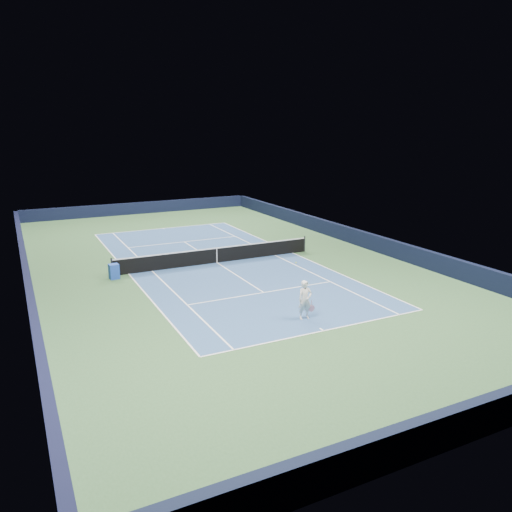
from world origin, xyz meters
name	(u,v)px	position (x,y,z in m)	size (l,w,h in m)	color
ground	(217,263)	(0.00, 0.00, 0.00)	(40.00, 40.00, 0.00)	#2F532D
wall_far	(140,208)	(0.00, 19.82, 0.55)	(22.00, 0.35, 1.10)	black
wall_near	(485,415)	(0.00, -19.82, 0.55)	(22.00, 0.35, 1.10)	black
wall_right	(357,237)	(10.82, 0.00, 0.55)	(0.35, 40.00, 1.10)	black
wall_left	(27,277)	(-10.82, 0.00, 0.55)	(0.35, 40.00, 1.10)	black
court_surface	(217,263)	(0.00, 0.00, 0.00)	(10.97, 23.77, 0.01)	navy
baseline_far	(163,228)	(0.00, 11.88, 0.01)	(10.97, 0.08, 0.00)	white
baseline_near	(324,331)	(0.00, -11.88, 0.01)	(10.97, 0.08, 0.00)	white
sideline_doubles_right	(293,253)	(5.49, 0.00, 0.01)	(0.08, 23.77, 0.00)	white
sideline_doubles_left	(129,274)	(-5.49, 0.00, 0.01)	(0.08, 23.77, 0.00)	white
sideline_singles_right	(275,255)	(4.12, 0.00, 0.01)	(0.08, 23.77, 0.00)	white
sideline_singles_left	(152,271)	(-4.12, 0.00, 0.01)	(0.08, 23.77, 0.00)	white
service_line_far	(184,242)	(0.00, 6.40, 0.01)	(8.23, 0.08, 0.00)	white
service_line_near	(264,292)	(0.00, -6.40, 0.01)	(8.23, 0.08, 0.00)	white
center_service_line	(217,263)	(0.00, 0.00, 0.01)	(0.08, 12.80, 0.00)	white
center_mark_far	(164,229)	(0.00, 11.73, 0.01)	(0.08, 0.30, 0.00)	white
center_mark_near	(322,329)	(0.00, -11.73, 0.01)	(0.08, 0.30, 0.00)	white
tennis_net	(217,255)	(0.00, 0.00, 0.50)	(12.90, 0.10, 1.07)	black
sponsor_cube	(114,271)	(-6.40, -0.55, 0.42)	(0.61, 0.51, 0.85)	#1D42B0
tennis_player	(305,300)	(0.00, -10.37, 0.88)	(0.81, 1.27, 2.36)	white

